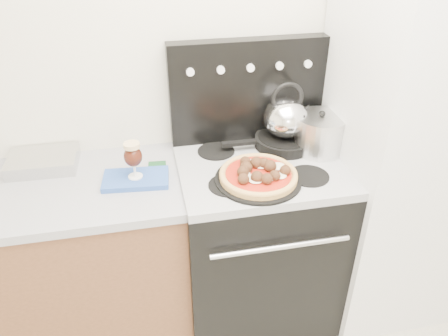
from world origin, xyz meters
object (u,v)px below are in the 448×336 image
object	(u,v)px
oven_mitt	(136,179)
pizza_pan	(258,179)
beer_glass	(133,160)
pizza	(258,173)
fridge	(402,146)
base_cabinet	(34,271)
stove_body	(256,242)
stock_pot	(319,135)
tea_kettle	(286,115)
skillet	(284,141)

from	to	relation	value
oven_mitt	pizza_pan	world-z (taller)	pizza_pan
beer_glass	pizza	distance (m)	0.54
pizza	pizza_pan	bearing A→B (deg)	0.00
fridge	pizza	bearing A→B (deg)	-171.52
oven_mitt	pizza	size ratio (longest dim) A/B	0.85
oven_mitt	pizza_pan	distance (m)	0.54
base_cabinet	pizza_pan	xyz separation A→B (m)	(1.06, -0.16, 0.50)
stove_body	fridge	size ratio (longest dim) A/B	0.46
pizza_pan	stock_pot	bearing A→B (deg)	29.45
fridge	pizza	size ratio (longest dim) A/B	5.63
tea_kettle	oven_mitt	bearing A→B (deg)	-173.43
base_cabinet	pizza	bearing A→B (deg)	-8.69
oven_mitt	beer_glass	xyz separation A→B (m)	(0.00, 0.00, 0.10)
fridge	skillet	distance (m)	0.57
beer_glass	oven_mitt	bearing A→B (deg)	0.00
stove_body	pizza	world-z (taller)	pizza
base_cabinet	stock_pot	xyz separation A→B (m)	(1.41, 0.04, 0.58)
base_cabinet	tea_kettle	world-z (taller)	tea_kettle
stove_body	skillet	distance (m)	0.55
fridge	skillet	world-z (taller)	fridge
tea_kettle	skillet	bearing A→B (deg)	0.00
pizza	beer_glass	bearing A→B (deg)	165.97
stove_body	stock_pot	bearing A→B (deg)	11.77
oven_mitt	tea_kettle	distance (m)	0.76
stove_body	pizza	distance (m)	0.54
oven_mitt	beer_glass	size ratio (longest dim) A/B	1.66
stock_pot	base_cabinet	bearing A→B (deg)	-178.42
stove_body	pizza_pan	world-z (taller)	pizza_pan
stove_body	tea_kettle	world-z (taller)	tea_kettle
oven_mitt	fridge	bearing A→B (deg)	-0.85
fridge	beer_glass	size ratio (longest dim) A/B	11.06
stove_body	tea_kettle	size ratio (longest dim) A/B	3.76
pizza_pan	tea_kettle	world-z (taller)	tea_kettle
oven_mitt	tea_kettle	bearing A→B (deg)	11.27
beer_glass	stock_pot	xyz separation A→B (m)	(0.88, 0.07, -0.00)
stove_body	fridge	bearing A→B (deg)	-2.05
stove_body	oven_mitt	world-z (taller)	oven_mitt
skillet	pizza	bearing A→B (deg)	-126.80
oven_mitt	stock_pot	xyz separation A→B (m)	(0.88, 0.07, 0.09)
beer_glass	stove_body	bearing A→B (deg)	0.62
beer_glass	base_cabinet	bearing A→B (deg)	176.67
pizza	skillet	world-z (taller)	pizza
base_cabinet	tea_kettle	size ratio (longest dim) A/B	6.19
oven_mitt	skillet	distance (m)	0.74
beer_glass	skillet	bearing A→B (deg)	11.27
stove_body	pizza	xyz separation A→B (m)	(-0.05, -0.14, 0.52)
base_cabinet	tea_kettle	xyz separation A→B (m)	(1.26, 0.11, 0.66)
pizza	tea_kettle	world-z (taller)	tea_kettle
base_cabinet	stove_body	size ratio (longest dim) A/B	1.65
base_cabinet	skillet	world-z (taller)	skillet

